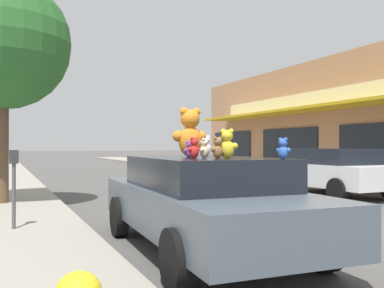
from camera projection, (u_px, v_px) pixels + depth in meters
The scene contains 13 objects.
ground_plane at pixel (340, 226), 7.98m from camera, with size 260.00×260.00×0.00m, color #514F4C.
plush_art_car at pixel (204, 200), 6.06m from camera, with size 2.19×4.69×1.33m.
teddy_bear_giant at pixel (190, 133), 6.45m from camera, with size 0.55×0.34×0.74m.
teddy_bear_white at pixel (206, 146), 7.22m from camera, with size 0.26×0.19×0.35m.
teddy_bear_brown at pixel (218, 148), 5.49m from camera, with size 0.22×0.15×0.28m.
teddy_bear_red at pixel (194, 148), 5.60m from camera, with size 0.21×0.15×0.28m.
teddy_bear_blue at pixel (283, 149), 5.23m from camera, with size 0.15×0.20×0.27m.
teddy_bear_yellow at pixel (227, 144), 5.56m from camera, with size 0.26×0.26×0.39m.
teddy_bear_purple at pixel (189, 149), 5.93m from camera, with size 0.18×0.13×0.24m.
teddy_bear_cream at pixel (204, 148), 5.64m from camera, with size 0.18×0.18×0.27m.
parked_car_far_center at pixel (332, 170), 12.80m from camera, with size 2.15×4.09×1.42m.
street_tree at pixel (2, 43), 10.09m from camera, with size 3.17×3.17×5.37m.
parking_meter at pixel (14, 179), 6.89m from camera, with size 0.14×0.10×1.27m.
Camera 1 is at (-5.78, -6.16, 1.49)m, focal length 40.00 mm.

